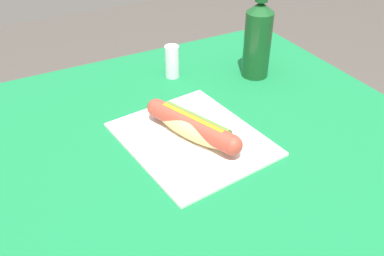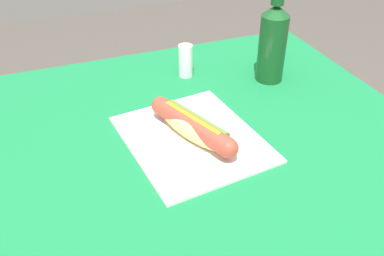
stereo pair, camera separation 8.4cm
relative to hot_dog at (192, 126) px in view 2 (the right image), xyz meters
The scene contains 5 objects.
dining_table 0.19m from the hot_dog, 19.55° to the left, with size 1.02×0.92×0.75m.
paper_wrapper 0.03m from the hot_dog, 68.66° to the right, with size 0.30×0.25×0.01m, color silver.
hot_dog is the anchor object (origin of this frame).
soda_bottle 0.33m from the hot_dog, 122.17° to the left, with size 0.07×0.07×0.23m.
salt_shaker 0.28m from the hot_dog, 162.43° to the left, with size 0.04×0.04×0.08m, color silver.
Camera 2 is at (0.57, -0.27, 1.26)m, focal length 39.52 mm.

